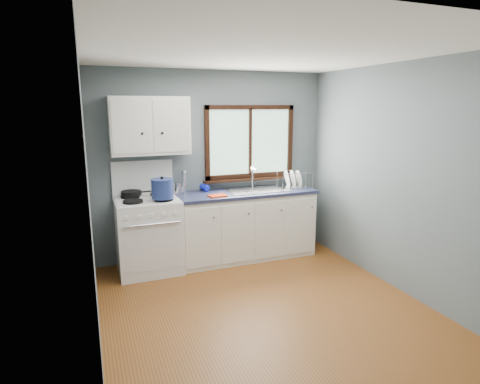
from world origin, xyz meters
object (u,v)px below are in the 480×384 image
object	(u,v)px
gas_range	(148,233)
dish_rack	(294,182)
skillet	(132,193)
base_cabinets	(245,228)
utensil_crock	(178,188)
sink	(258,195)
thermos	(183,182)
stockpot	(162,188)

from	to	relation	value
gas_range	dish_rack	size ratio (longest dim) A/B	2.68
skillet	base_cabinets	bearing A→B (deg)	-10.79
gas_range	utensil_crock	world-z (taller)	gas_range
utensil_crock	skillet	bearing A→B (deg)	-173.06
gas_range	base_cabinets	size ratio (longest dim) A/B	0.74
gas_range	utensil_crock	xyz separation A→B (m)	(0.44, 0.22, 0.50)
dish_rack	base_cabinets	bearing A→B (deg)	-165.09
utensil_crock	dish_rack	distance (m)	1.63
base_cabinets	dish_rack	world-z (taller)	dish_rack
base_cabinets	sink	bearing A→B (deg)	-0.13
base_cabinets	dish_rack	size ratio (longest dim) A/B	3.65
base_cabinets	dish_rack	xyz separation A→B (m)	(0.75, 0.04, 0.57)
skillet	gas_range	bearing A→B (deg)	-47.52
utensil_crock	sink	bearing A→B (deg)	-10.72
base_cabinets	thermos	distance (m)	1.05
skillet	dish_rack	distance (m)	2.22
skillet	dish_rack	world-z (taller)	dish_rack
stockpot	utensil_crock	bearing A→B (deg)	55.17
sink	dish_rack	bearing A→B (deg)	4.13
gas_range	stockpot	bearing A→B (deg)	-46.24
gas_range	skillet	size ratio (longest dim) A/B	3.57
base_cabinets	dish_rack	distance (m)	0.94
stockpot	thermos	distance (m)	0.49
gas_range	sink	size ratio (longest dim) A/B	1.62
sink	thermos	bearing A→B (deg)	170.16
sink	thermos	world-z (taller)	thermos
thermos	dish_rack	distance (m)	1.56
sink	utensil_crock	size ratio (longest dim) A/B	2.32
sink	stockpot	xyz separation A→B (m)	(-1.32, -0.19, 0.22)
gas_range	stockpot	world-z (taller)	gas_range
gas_range	sink	xyz separation A→B (m)	(1.49, 0.02, 0.37)
stockpot	base_cabinets	bearing A→B (deg)	9.53
dish_rack	utensil_crock	bearing A→B (deg)	-173.75
utensil_crock	thermos	xyz separation A→B (m)	(0.07, -0.03, 0.08)
dish_rack	stockpot	bearing A→B (deg)	-161.20
skillet	sink	bearing A→B (deg)	-10.27
gas_range	sink	distance (m)	1.53
base_cabinets	sink	xyz separation A→B (m)	(0.18, -0.00, 0.45)
sink	dish_rack	size ratio (longest dim) A/B	1.66
skillet	thermos	size ratio (longest dim) A/B	1.26
thermos	stockpot	bearing A→B (deg)	-132.97
gas_range	dish_rack	xyz separation A→B (m)	(2.06, 0.06, 0.49)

